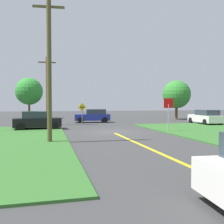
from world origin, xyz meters
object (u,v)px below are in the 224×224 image
car_approaching_junction (93,116)px  stop_sign (168,108)px  parked_car_near_building (37,120)px  oak_tree_left (29,91)px  pine_tree_center (176,94)px  car_on_crossroad (205,117)px  utility_pole_near (49,67)px  direction_sign (82,111)px  utility_pole_mid (47,90)px

car_approaching_junction → stop_sign: bearing=114.6°
stop_sign → parked_car_near_building: size_ratio=0.65×
parked_car_near_building → oak_tree_left: (-1.90, 17.95, 3.41)m
pine_tree_center → parked_car_near_building: bearing=-152.2°
car_approaching_junction → car_on_crossroad: bearing=158.3°
utility_pole_near → oak_tree_left: (-2.98, 26.15, -0.20)m
parked_car_near_building → direction_sign: size_ratio=1.77×
utility_pole_mid → parked_car_near_building: bearing=-101.9°
direction_sign → car_approaching_junction: bearing=62.9°
utility_pole_near → direction_sign: bearing=73.9°
car_approaching_junction → direction_sign: direction_sign is taller
utility_pole_mid → car_approaching_junction: bearing=27.3°
car_on_crossroad → oak_tree_left: (-19.86, 16.60, 3.41)m
utility_pole_mid → pine_tree_center: (18.18, 5.66, -0.07)m
stop_sign → direction_sign: stop_sign is taller
direction_sign → oak_tree_left: 15.88m
car_approaching_junction → car_on_crossroad: (11.65, -5.83, 0.00)m
car_on_crossroad → pine_tree_center: (1.15, 8.72, 2.84)m
car_on_crossroad → utility_pole_near: utility_pole_near is taller
pine_tree_center → oak_tree_left: bearing=159.4°
stop_sign → utility_pole_near: bearing=30.0°
utility_pole_mid → direction_sign: utility_pole_mid is taller
car_approaching_junction → oak_tree_left: oak_tree_left is taller
stop_sign → oak_tree_left: bearing=-52.4°
utility_pole_near → stop_sign: bearing=21.2°
utility_pole_near → pine_tree_center: size_ratio=1.50×
parked_car_near_building → direction_sign: direction_sign is taller
direction_sign → oak_tree_left: bearing=114.2°
parked_car_near_building → oak_tree_left: oak_tree_left is taller
oak_tree_left → pine_tree_center: size_ratio=1.11×
direction_sign → pine_tree_center: bearing=23.6°
utility_pole_near → oak_tree_left: utility_pole_near is taller
parked_car_near_building → utility_pole_near: utility_pole_near is taller
utility_pole_mid → oak_tree_left: bearing=101.8°
car_on_crossroad → pine_tree_center: size_ratio=0.83×
direction_sign → pine_tree_center: pine_tree_center is taller
direction_sign → oak_tree_left: oak_tree_left is taller
parked_car_near_building → car_approaching_junction: same height
utility_pole_mid → pine_tree_center: utility_pole_mid is taller
car_approaching_junction → oak_tree_left: bearing=-47.8°
car_approaching_junction → utility_pole_mid: 6.72m
parked_car_near_building → oak_tree_left: 18.37m
oak_tree_left → pine_tree_center: oak_tree_left is taller
stop_sign → car_approaching_junction: stop_sign is taller
utility_pole_near → utility_pole_mid: size_ratio=1.18×
parked_car_near_building → car_on_crossroad: same height
car_approaching_junction → utility_pole_near: 16.65m
car_approaching_junction → pine_tree_center: 13.42m
car_on_crossroad → parked_car_near_building: bearing=98.2°
direction_sign → pine_tree_center: size_ratio=0.42×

